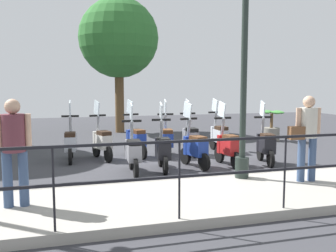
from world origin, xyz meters
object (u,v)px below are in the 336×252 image
(scooter_near_2, at_px, (195,147))
(scooter_near_4, at_px, (133,152))
(scooter_far_2, at_px, (167,139))
(scooter_far_5, at_px, (71,143))
(scooter_near_1, at_px, (228,146))
(scooter_far_3, at_px, (136,139))
(scooter_near_0, at_px, (266,144))
(potted_palm, at_px, (271,128))
(scooter_far_1, at_px, (190,137))
(scooter_far_4, at_px, (102,141))
(pedestrian_with_bag, at_px, (307,132))
(tree_distant, at_px, (119,39))
(scooter_far_0, at_px, (219,135))
(lamp_post_near, at_px, (244,74))
(scooter_near_3, at_px, (163,149))
(pedestrian_distant, at_px, (14,144))

(scooter_near_2, height_order, scooter_near_4, same)
(scooter_far_2, xyz_separation_m, scooter_far_5, (0.05, 2.51, 0.00))
(scooter_near_1, bearing_deg, scooter_far_3, 44.77)
(scooter_near_4, bearing_deg, scooter_far_3, -8.62)
(scooter_near_0, bearing_deg, potted_palm, -20.05)
(scooter_far_1, bearing_deg, scooter_far_4, 93.31)
(scooter_far_1, height_order, scooter_far_2, same)
(pedestrian_with_bag, distance_m, scooter_near_2, 2.73)
(scooter_far_1, xyz_separation_m, scooter_far_2, (-0.09, 0.71, 0.00))
(tree_distant, height_order, scooter_far_5, tree_distant)
(potted_palm, height_order, scooter_far_0, scooter_far_0)
(lamp_post_near, height_order, pedestrian_with_bag, lamp_post_near)
(lamp_post_near, bearing_deg, scooter_near_1, -16.01)
(scooter_near_3, bearing_deg, scooter_near_1, -81.47)
(scooter_near_1, bearing_deg, scooter_far_1, 9.63)
(scooter_near_2, height_order, scooter_far_3, same)
(scooter_far_4, bearing_deg, pedestrian_with_bag, -154.70)
(lamp_post_near, bearing_deg, scooter_far_2, 10.93)
(scooter_far_3, bearing_deg, scooter_far_1, -108.00)
(scooter_far_4, bearing_deg, scooter_far_5, 75.97)
(scooter_near_3, bearing_deg, pedestrian_distant, 136.37)
(tree_distant, xyz_separation_m, scooter_near_3, (-7.07, 0.10, -3.28))
(lamp_post_near, relative_size, pedestrian_with_bag, 2.81)
(scooter_near_0, distance_m, scooter_far_3, 3.38)
(scooter_near_0, xyz_separation_m, scooter_near_4, (-0.09, 3.30, 0.00))
(tree_distant, height_order, scooter_far_0, tree_distant)
(pedestrian_distant, height_order, scooter_far_5, pedestrian_distant)
(pedestrian_with_bag, bearing_deg, scooter_near_4, 58.67)
(scooter_far_2, height_order, scooter_far_5, same)
(scooter_far_0, distance_m, scooter_far_4, 3.38)
(scooter_near_2, distance_m, scooter_far_3, 1.97)
(scooter_near_3, distance_m, scooter_far_3, 1.74)
(scooter_near_1, relative_size, scooter_far_2, 1.00)
(scooter_near_3, bearing_deg, scooter_far_5, 58.93)
(scooter_near_1, height_order, scooter_far_5, same)
(scooter_far_4, bearing_deg, tree_distant, -29.18)
(scooter_near_1, height_order, scooter_far_1, same)
(scooter_near_3, relative_size, scooter_far_3, 1.00)
(pedestrian_distant, relative_size, scooter_far_5, 1.03)
(lamp_post_near, distance_m, scooter_far_3, 4.01)
(tree_distant, relative_size, scooter_near_2, 3.49)
(scooter_near_2, bearing_deg, scooter_far_2, -1.70)
(lamp_post_near, height_order, tree_distant, tree_distant)
(scooter_near_4, relative_size, scooter_far_2, 1.00)
(scooter_near_4, xyz_separation_m, scooter_far_1, (1.74, -1.93, 0.00))
(scooter_near_0, distance_m, scooter_far_1, 2.15)
(scooter_near_0, bearing_deg, scooter_near_3, 102.73)
(pedestrian_with_bag, relative_size, scooter_near_3, 1.03)
(pedestrian_with_bag, xyz_separation_m, scooter_near_0, (2.19, -0.46, -0.60))
(scooter_near_4, xyz_separation_m, scooter_far_2, (1.66, -1.22, 0.00))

